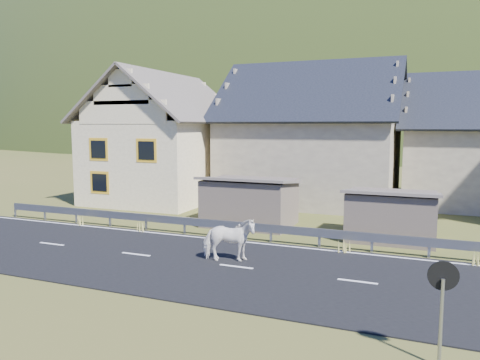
% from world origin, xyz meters
% --- Properties ---
extents(ground, '(160.00, 160.00, 0.00)m').
position_xyz_m(ground, '(0.00, 0.00, 0.00)').
color(ground, '#3F4D1C').
rests_on(ground, ground).
extents(road, '(60.00, 7.00, 0.04)m').
position_xyz_m(road, '(0.00, 0.00, 0.02)').
color(road, black).
rests_on(road, ground).
extents(lane_markings, '(60.00, 6.60, 0.01)m').
position_xyz_m(lane_markings, '(0.00, 0.00, 0.04)').
color(lane_markings, silver).
rests_on(lane_markings, road).
extents(guardrail, '(28.10, 0.09, 0.75)m').
position_xyz_m(guardrail, '(-0.00, 3.68, 0.56)').
color(guardrail, '#93969B').
rests_on(guardrail, ground).
extents(shed_left, '(4.30, 3.30, 2.40)m').
position_xyz_m(shed_left, '(-2.00, 6.50, 1.10)').
color(shed_left, '#6E5F52').
rests_on(shed_left, ground).
extents(shed_right, '(3.80, 2.90, 2.20)m').
position_xyz_m(shed_right, '(4.50, 6.00, 1.00)').
color(shed_right, '#6E5F52').
rests_on(shed_right, ground).
extents(house_cream, '(7.80, 9.80, 8.30)m').
position_xyz_m(house_cream, '(-10.00, 12.00, 4.36)').
color(house_cream, '#FFECBB').
rests_on(house_cream, ground).
extents(house_stone_a, '(10.80, 9.80, 8.90)m').
position_xyz_m(house_stone_a, '(-1.00, 15.00, 4.63)').
color(house_stone_a, tan).
rests_on(house_stone_a, ground).
extents(mountain, '(440.00, 280.00, 260.00)m').
position_xyz_m(mountain, '(5.00, 180.00, -20.00)').
color(mountain, '#1F2F12').
rests_on(mountain, ground).
extents(conifer_patch, '(76.00, 50.00, 28.00)m').
position_xyz_m(conifer_patch, '(-55.00, 110.00, 6.00)').
color(conifer_patch, black).
rests_on(conifer_patch, ground).
extents(horse, '(1.36, 2.01, 1.56)m').
position_xyz_m(horse, '(-0.48, 0.48, 0.82)').
color(horse, white).
rests_on(horse, road).
extents(traffic_mirror, '(0.59, 0.19, 2.14)m').
position_xyz_m(traffic_mirror, '(6.22, -4.39, 1.57)').
color(traffic_mirror, '#93969B').
rests_on(traffic_mirror, ground).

